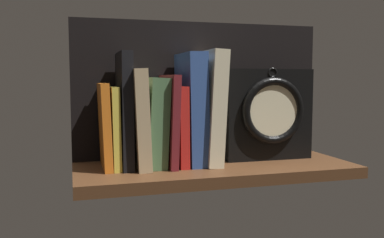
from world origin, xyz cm
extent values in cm
cube|color=#4C2D19|center=(0.00, 0.00, -1.25)|extent=(62.84, 24.72, 2.50)
cube|color=black|center=(0.00, 11.76, 16.72)|extent=(62.84, 1.20, 33.44)
cube|color=orange|center=(-24.39, 3.06, 9.25)|extent=(2.33, 12.64, 18.56)
cube|color=gold|center=(-22.39, 3.06, 8.87)|extent=(1.87, 12.47, 17.75)
cube|color=black|center=(-20.09, 3.06, 12.60)|extent=(2.46, 13.39, 25.22)
cube|color=tan|center=(-17.19, 3.06, 10.78)|extent=(3.64, 16.20, 21.65)
cube|color=#476B44|center=(-13.45, 3.06, 9.84)|extent=(5.01, 13.43, 19.85)
cube|color=maroon|center=(-10.30, 3.06, 10.14)|extent=(2.36, 15.93, 20.33)
cube|color=red|center=(-8.17, 3.06, 8.91)|extent=(2.17, 14.20, 17.83)
cube|color=#2D4C8E|center=(-4.81, 3.06, 12.64)|extent=(4.62, 14.17, 25.35)
cube|color=beige|center=(-0.74, 3.06, 12.91)|extent=(4.70, 15.96, 25.96)
cube|color=black|center=(14.37, 3.71, 10.90)|extent=(21.81, 6.16, 21.81)
torus|color=black|center=(14.37, 0.23, 11.99)|extent=(15.80, 1.94, 15.80)
cylinder|color=beige|center=(14.37, 0.23, 11.99)|extent=(12.75, 0.60, 12.75)
cube|color=black|center=(14.53, -0.27, 13.54)|extent=(0.61, 0.30, 3.13)
cube|color=black|center=(14.33, -0.27, 9.50)|extent=(0.39, 0.30, 4.99)
torus|color=black|center=(14.37, 0.63, 20.89)|extent=(2.44, 0.44, 2.44)
camera|label=1|loc=(-31.40, -89.34, 19.19)|focal=39.36mm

